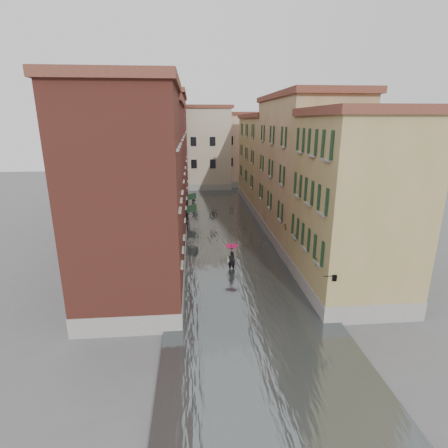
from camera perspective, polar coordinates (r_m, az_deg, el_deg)
name	(u,v)px	position (r m, az deg, el deg)	size (l,w,h in m)	color
ground	(240,282)	(25.62, 2.62, -9.44)	(120.00, 120.00, 0.00)	#5B5B5D
floodwater	(224,228)	(37.63, 0.01, -0.60)	(10.00, 60.00, 0.20)	#4B5253
building_left_near	(130,203)	(21.67, -15.11, 3.39)	(6.00, 8.00, 13.00)	brown
building_left_mid	(151,178)	(32.41, -11.87, 7.41)	(6.00, 14.00, 12.50)	maroon
building_left_far	(163,154)	(47.14, -9.88, 11.23)	(6.00, 16.00, 14.00)	brown
building_right_near	(354,210)	(23.80, 20.44, 2.20)	(6.00, 8.00, 11.50)	olive
building_right_mid	(302,173)	(33.72, 12.69, 8.14)	(6.00, 14.00, 13.00)	tan
building_right_far	(268,162)	(48.20, 7.27, 9.96)	(6.00, 16.00, 11.50)	olive
building_end_cream	(194,149)	(60.98, -4.99, 12.11)	(12.00, 9.00, 13.00)	#B0A58C
building_end_pink	(244,151)	(63.68, 3.31, 11.88)	(10.00, 9.00, 12.00)	#D1AD92
awning_near	(191,209)	(35.96, -5.41, 2.41)	(1.09, 2.74, 2.80)	black
awning_far	(191,197)	(41.56, -5.38, 4.36)	(1.09, 3.07, 2.80)	black
wall_lantern	(334,278)	(20.16, 17.50, -8.33)	(0.71, 0.22, 0.35)	black
window_planters	(300,236)	(24.88, 12.28, -1.89)	(0.59, 7.89, 0.84)	#9F5434
pedestrian_main	(232,255)	(26.89, 1.24, -5.05)	(1.06, 1.06, 2.06)	black
pedestrian_far	(194,201)	(46.61, -4.95, 3.69)	(0.83, 0.65, 1.71)	#232325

